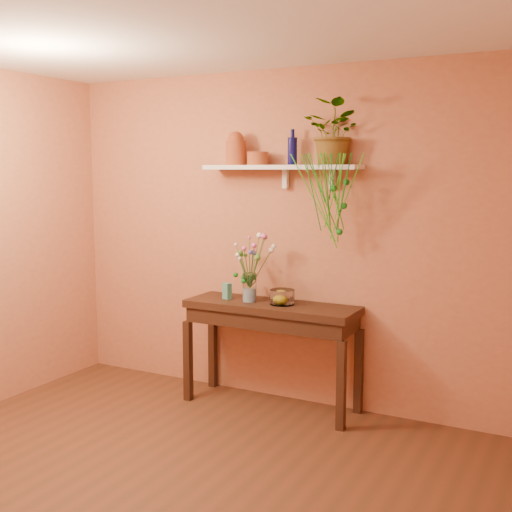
% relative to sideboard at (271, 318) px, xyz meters
% --- Properties ---
extents(room, '(4.04, 4.04, 2.70)m').
position_rel_sideboard_xyz_m(room, '(-0.03, -1.76, 0.62)').
color(room, '#572E1B').
rests_on(room, ground).
extents(sideboard, '(1.40, 0.45, 0.85)m').
position_rel_sideboard_xyz_m(sideboard, '(0.00, 0.00, 0.00)').
color(sideboard, '#341E12').
rests_on(sideboard, ground).
extents(wall_shelf, '(1.30, 0.24, 0.19)m').
position_rel_sideboard_xyz_m(wall_shelf, '(0.03, 0.12, 1.19)').
color(wall_shelf, white).
rests_on(wall_shelf, room).
extents(terracotta_jug, '(0.16, 0.16, 0.27)m').
position_rel_sideboard_xyz_m(terracotta_jug, '(-0.38, 0.11, 1.34)').
color(terracotta_jug, '#A0441C').
rests_on(terracotta_jug, wall_shelf).
extents(terracotta_pot, '(0.21, 0.21, 0.10)m').
position_rel_sideboard_xyz_m(terracotta_pot, '(-0.18, 0.12, 1.26)').
color(terracotta_pot, '#A0441C').
rests_on(terracotta_pot, wall_shelf).
extents(blue_bottle, '(0.09, 0.09, 0.28)m').
position_rel_sideboard_xyz_m(blue_bottle, '(0.11, 0.14, 1.32)').
color(blue_bottle, '#0C0C46').
rests_on(blue_bottle, wall_shelf).
extents(spider_plant, '(0.53, 0.50, 0.48)m').
position_rel_sideboard_xyz_m(spider_plant, '(0.46, 0.14, 1.45)').
color(spider_plant, '#136918').
rests_on(spider_plant, wall_shelf).
extents(plant_fronds, '(0.59, 0.38, 0.71)m').
position_rel_sideboard_xyz_m(plant_fronds, '(0.52, -0.00, 0.99)').
color(plant_fronds, '#136918').
rests_on(plant_fronds, wall_shelf).
extents(glass_vase, '(0.11, 0.11, 0.23)m').
position_rel_sideboard_xyz_m(glass_vase, '(-0.18, -0.02, 0.22)').
color(glass_vase, white).
rests_on(glass_vase, sideboard).
extents(bouquet, '(0.33, 0.40, 0.45)m').
position_rel_sideboard_xyz_m(bouquet, '(-0.17, -0.02, 0.49)').
color(bouquet, '#386B28').
rests_on(bouquet, glass_vase).
extents(glass_bowl, '(0.20, 0.20, 0.12)m').
position_rel_sideboard_xyz_m(glass_bowl, '(0.09, 0.00, 0.18)').
color(glass_bowl, white).
rests_on(glass_bowl, sideboard).
extents(lemon, '(0.07, 0.07, 0.07)m').
position_rel_sideboard_xyz_m(lemon, '(0.08, 0.01, 0.17)').
color(lemon, yellow).
rests_on(lemon, glass_bowl).
extents(carton, '(0.08, 0.07, 0.13)m').
position_rel_sideboard_xyz_m(carton, '(-0.40, -0.01, 0.19)').
color(carton, '#2F6D7C').
rests_on(carton, sideboard).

